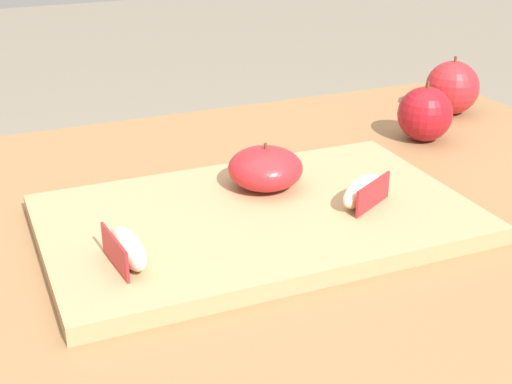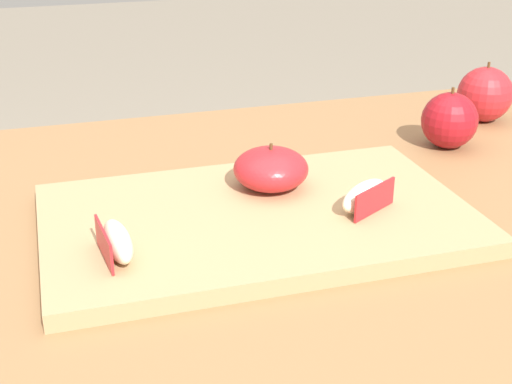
{
  "view_description": "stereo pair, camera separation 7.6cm",
  "coord_description": "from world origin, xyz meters",
  "px_view_note": "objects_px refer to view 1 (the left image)",
  "views": [
    {
      "loc": [
        -0.22,
        -0.64,
        1.12
      ],
      "look_at": [
        0.05,
        0.0,
        0.81
      ],
      "focal_mm": 50.91,
      "sensor_mm": 36.0,
      "label": 1
    },
    {
      "loc": [
        -0.15,
        -0.66,
        1.12
      ],
      "look_at": [
        0.05,
        0.0,
        0.81
      ],
      "focal_mm": 50.91,
      "sensor_mm": 36.0,
      "label": 2
    }
  ],
  "objects_px": {
    "cutting_board": "(256,217)",
    "whole_apple_crimson": "(452,88)",
    "apple_wedge_back": "(363,191)",
    "whole_apple_red_delicious": "(425,114)",
    "apple_half_skin_up": "(265,168)",
    "apple_wedge_middle": "(127,249)"
  },
  "relations": [
    {
      "from": "apple_half_skin_up",
      "to": "apple_wedge_back",
      "type": "distance_m",
      "value": 0.11
    },
    {
      "from": "cutting_board",
      "to": "whole_apple_crimson",
      "type": "relative_size",
      "value": 5.0
    },
    {
      "from": "apple_half_skin_up",
      "to": "whole_apple_red_delicious",
      "type": "relative_size",
      "value": 1.0
    },
    {
      "from": "cutting_board",
      "to": "apple_wedge_back",
      "type": "bearing_deg",
      "value": -17.31
    },
    {
      "from": "cutting_board",
      "to": "whole_apple_red_delicious",
      "type": "bearing_deg",
      "value": 25.28
    },
    {
      "from": "cutting_board",
      "to": "apple_half_skin_up",
      "type": "xyz_separation_m",
      "value": [
        0.03,
        0.05,
        0.03
      ]
    },
    {
      "from": "cutting_board",
      "to": "whole_apple_red_delicious",
      "type": "distance_m",
      "value": 0.35
    },
    {
      "from": "apple_wedge_middle",
      "to": "apple_wedge_back",
      "type": "xyz_separation_m",
      "value": [
        0.26,
        0.03,
        0.0
      ]
    },
    {
      "from": "whole_apple_red_delicious",
      "to": "cutting_board",
      "type": "bearing_deg",
      "value": -154.72
    },
    {
      "from": "whole_apple_red_delicious",
      "to": "apple_wedge_back",
      "type": "bearing_deg",
      "value": -138.33
    },
    {
      "from": "apple_half_skin_up",
      "to": "apple_wedge_middle",
      "type": "height_order",
      "value": "apple_half_skin_up"
    },
    {
      "from": "apple_wedge_middle",
      "to": "whole_apple_red_delicious",
      "type": "distance_m",
      "value": 0.52
    },
    {
      "from": "apple_wedge_back",
      "to": "whole_apple_red_delicious",
      "type": "xyz_separation_m",
      "value": [
        0.21,
        0.18,
        0.0
      ]
    },
    {
      "from": "apple_wedge_middle",
      "to": "whole_apple_red_delicious",
      "type": "height_order",
      "value": "whole_apple_red_delicious"
    },
    {
      "from": "apple_half_skin_up",
      "to": "whole_apple_red_delicious",
      "type": "height_order",
      "value": "whole_apple_red_delicious"
    },
    {
      "from": "cutting_board",
      "to": "apple_half_skin_up",
      "type": "relative_size",
      "value": 5.31
    },
    {
      "from": "apple_half_skin_up",
      "to": "apple_wedge_middle",
      "type": "xyz_separation_m",
      "value": [
        -0.19,
        -0.11,
        -0.01
      ]
    },
    {
      "from": "apple_half_skin_up",
      "to": "whole_apple_crimson",
      "type": "distance_m",
      "value": 0.44
    },
    {
      "from": "whole_apple_crimson",
      "to": "whole_apple_red_delicious",
      "type": "bearing_deg",
      "value": -142.02
    },
    {
      "from": "cutting_board",
      "to": "apple_wedge_back",
      "type": "xyz_separation_m",
      "value": [
        0.11,
        -0.03,
        0.02
      ]
    },
    {
      "from": "cutting_board",
      "to": "apple_wedge_middle",
      "type": "xyz_separation_m",
      "value": [
        -0.15,
        -0.06,
        0.02
      ]
    },
    {
      "from": "apple_wedge_middle",
      "to": "cutting_board",
      "type": "bearing_deg",
      "value": 21.72
    }
  ]
}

